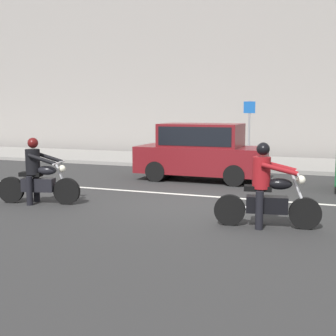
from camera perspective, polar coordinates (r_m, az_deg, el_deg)
ground_plane at (r=10.95m, az=3.01°, el=-4.41°), size 80.00×80.00×0.00m
sidewalk_slab at (r=18.63m, az=10.50°, el=0.64°), size 40.00×4.40×0.14m
building_facade at (r=22.11m, az=12.49°, el=16.13°), size 40.00×1.40×11.27m
lane_marking_stripe at (r=11.75m, az=5.05°, el=-3.58°), size 18.00×0.14×0.01m
motorcycle_with_rider_crimson at (r=8.78m, az=12.40°, el=-3.10°), size 2.02×0.73×1.63m
motorcycle_with_rider_black_leather at (r=11.16m, az=-16.24°, el=-1.09°), size 2.01×0.78×1.59m
parked_hatchback_maroon at (r=14.28m, az=4.24°, el=2.18°), size 4.02×1.76×1.80m
street_sign_post at (r=17.45m, az=10.27°, el=5.29°), size 0.44×0.08×2.43m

